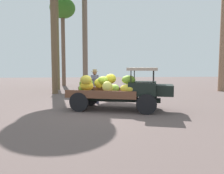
{
  "coord_description": "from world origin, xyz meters",
  "views": [
    {
      "loc": [
        -0.93,
        -9.84,
        1.89
      ],
      "look_at": [
        0.01,
        -0.06,
        1.0
      ],
      "focal_mm": 36.01,
      "sensor_mm": 36.0,
      "label": 1
    }
  ],
  "objects": [
    {
      "name": "loose_banana_bunch",
      "position": [
        -0.0,
        2.31,
        0.15
      ],
      "size": [
        0.46,
        0.56,
        0.32
      ],
      "primitive_type": "ellipsoid",
      "rotation": [
        0.0,
        -0.03,
        1.72
      ],
      "color": "gold",
      "rests_on": "ground"
    },
    {
      "name": "farmer",
      "position": [
        -0.72,
        1.56,
        1.0
      ],
      "size": [
        0.53,
        0.46,
        1.75
      ],
      "rotation": [
        0.0,
        0.0,
        -1.59
      ],
      "color": "slate",
      "rests_on": "ground"
    },
    {
      "name": "ground_plane",
      "position": [
        0.0,
        0.0,
        0.0
      ],
      "size": [
        60.0,
        60.0,
        0.0
      ],
      "primitive_type": "plane",
      "color": "#62514D"
    },
    {
      "name": "truck",
      "position": [
        0.41,
        -0.18,
        0.91
      ],
      "size": [
        4.66,
        2.77,
        1.85
      ],
      "rotation": [
        0.0,
        0.0,
        -0.3
      ],
      "color": "black",
      "rests_on": "ground"
    },
    {
      "name": "forest_tree_8",
      "position": [
        -3.55,
        12.62,
        7.17
      ],
      "size": [
        2.43,
        2.43,
        8.46
      ],
      "color": "brown",
      "rests_on": "ground"
    }
  ]
}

